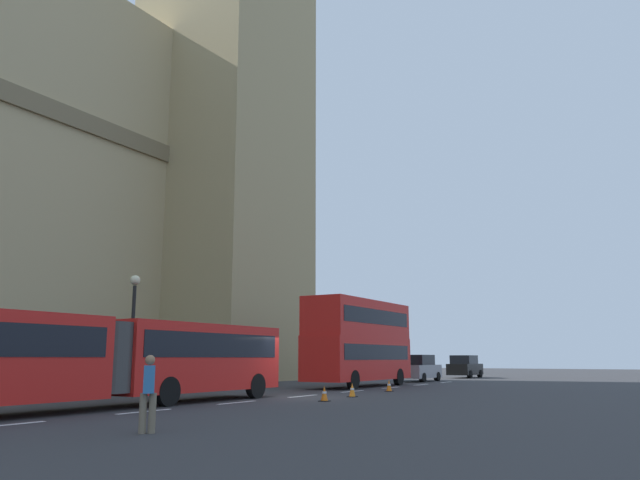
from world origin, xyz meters
The scene contains 11 objects.
ground_plane centered at (0.00, 0.00, 0.00)m, with size 160.00×160.00×0.00m, color #333335.
lane_centre_marking centered at (2.96, 0.00, 0.00)m, with size 34.40×0.16×0.01m.
articulated_bus centered at (-8.75, 1.99, 1.75)m, with size 17.27×2.54×2.90m.
double_decker_bus centered at (10.03, 2.00, 2.71)m, with size 9.30×2.54×4.90m.
sedan_lead centered at (19.56, 2.14, 0.91)m, with size 4.40×1.86×1.85m.
sedan_trailing centered at (29.39, 1.93, 0.91)m, with size 4.40×1.86×1.85m.
traffic_cone_west centered at (-1.71, -2.45, 0.28)m, with size 0.36×0.36×0.58m.
traffic_cone_middle centered at (1.23, -2.11, 0.28)m, with size 0.36×0.36×0.58m.
traffic_cone_east centered at (6.16, -1.59, 0.28)m, with size 0.36×0.36×0.58m.
street_lamp centered at (-3.14, 6.50, 3.06)m, with size 0.44×0.44×5.27m.
pedestrian_near_cones centered at (-12.61, -4.27, 0.91)m, with size 0.45×0.45×1.69m.
Camera 1 is at (-22.94, -14.75, 1.62)m, focal length 35.19 mm.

